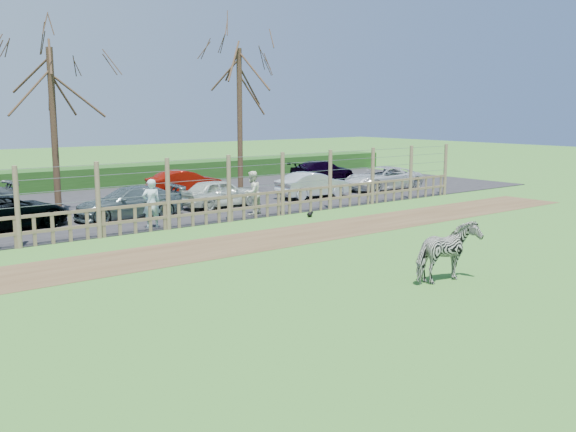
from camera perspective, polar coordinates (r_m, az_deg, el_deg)
ground at (r=16.26m, az=2.63°, el=-5.33°), size 120.00×120.00×0.00m
dirt_strip at (r=19.80m, az=-5.85°, el=-2.67°), size 34.00×2.80×0.01m
asphalt at (r=28.65m, az=-16.53°, el=0.78°), size 44.00×13.00×0.04m
hedge at (r=35.16m, az=-20.76°, el=2.96°), size 46.00×2.00×1.10m
fence at (r=22.66m, az=-10.59°, el=0.81°), size 30.16×0.16×2.50m
tree_mid at (r=26.75m, az=-20.27°, el=10.42°), size 4.80×4.80×6.83m
tree_right at (r=31.16m, az=-4.35°, el=11.44°), size 4.80×4.80×7.35m
zebra at (r=15.97m, az=14.00°, el=-3.16°), size 1.77×0.85×1.47m
visitor_a at (r=22.88m, az=-12.05°, el=1.09°), size 0.71×0.55×1.72m
visitor_b at (r=25.27m, az=-3.21°, el=2.06°), size 1.00×0.89×1.72m
crow at (r=25.00m, az=1.96°, el=0.15°), size 0.27×0.20×0.22m
car_2 at (r=24.25m, az=-23.80°, el=0.33°), size 4.54×2.54×1.20m
car_3 at (r=25.17m, az=-13.95°, el=1.16°), size 4.24×1.97×1.20m
car_4 at (r=27.41m, az=-6.11°, el=2.05°), size 3.59×1.60×1.20m
car_5 at (r=30.26m, az=2.22°, el=2.79°), size 3.68×1.39×1.20m
car_6 at (r=33.43m, az=8.39°, el=3.33°), size 4.46×2.33×1.20m
car_11 at (r=31.61m, az=-9.17°, el=2.96°), size 3.70×1.44×1.20m
car_13 at (r=37.10m, az=3.09°, el=4.01°), size 4.16×1.74×1.20m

